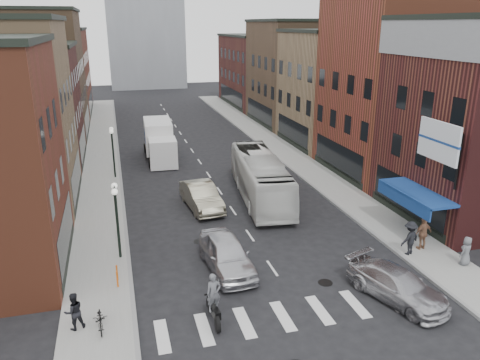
% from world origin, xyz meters
% --- Properties ---
extents(ground, '(160.00, 160.00, 0.00)m').
position_xyz_m(ground, '(0.00, 0.00, 0.00)').
color(ground, black).
rests_on(ground, ground).
extents(sidewalk_left, '(3.00, 74.00, 0.15)m').
position_xyz_m(sidewalk_left, '(-8.50, 22.00, 0.07)').
color(sidewalk_left, gray).
rests_on(sidewalk_left, ground).
extents(sidewalk_right, '(3.00, 74.00, 0.15)m').
position_xyz_m(sidewalk_right, '(8.50, 22.00, 0.07)').
color(sidewalk_right, gray).
rests_on(sidewalk_right, ground).
extents(curb_left, '(0.20, 74.00, 0.16)m').
position_xyz_m(curb_left, '(-7.00, 22.00, 0.00)').
color(curb_left, gray).
rests_on(curb_left, ground).
extents(curb_right, '(0.20, 74.00, 0.16)m').
position_xyz_m(curb_right, '(7.00, 22.00, 0.00)').
color(curb_right, gray).
rests_on(curb_right, ground).
extents(crosswalk_stripes, '(12.00, 2.20, 0.01)m').
position_xyz_m(crosswalk_stripes, '(0.00, -3.00, 0.00)').
color(crosswalk_stripes, silver).
rests_on(crosswalk_stripes, ground).
extents(bldg_left_mid_b, '(10.30, 10.20, 10.30)m').
position_xyz_m(bldg_left_mid_b, '(-14.99, 24.00, 5.15)').
color(bldg_left_mid_b, '#441818').
rests_on(bldg_left_mid_b, ground).
extents(bldg_left_far_a, '(10.30, 12.20, 13.30)m').
position_xyz_m(bldg_left_far_a, '(-14.99, 35.00, 6.65)').
color(bldg_left_far_a, brown).
rests_on(bldg_left_far_a, ground).
extents(bldg_left_far_b, '(10.30, 16.20, 11.30)m').
position_xyz_m(bldg_left_far_b, '(-14.99, 49.00, 5.65)').
color(bldg_left_far_b, brown).
rests_on(bldg_left_far_b, ground).
extents(bldg_right_mid_a, '(10.30, 10.20, 14.30)m').
position_xyz_m(bldg_right_mid_a, '(15.00, 14.00, 7.15)').
color(bldg_right_mid_a, brown).
rests_on(bldg_right_mid_a, ground).
extents(bldg_right_mid_b, '(10.30, 10.20, 11.30)m').
position_xyz_m(bldg_right_mid_b, '(14.99, 24.00, 5.65)').
color(bldg_right_mid_b, '#8C6E4D').
rests_on(bldg_right_mid_b, ground).
extents(bldg_right_far_a, '(10.30, 12.20, 12.30)m').
position_xyz_m(bldg_right_far_a, '(14.99, 35.00, 6.15)').
color(bldg_right_far_a, brown).
rests_on(bldg_right_far_a, ground).
extents(bldg_right_far_b, '(10.30, 16.20, 10.30)m').
position_xyz_m(bldg_right_far_b, '(14.99, 49.00, 5.15)').
color(bldg_right_far_b, '#441818').
rests_on(bldg_right_far_b, ground).
extents(awning_blue, '(1.80, 5.00, 0.78)m').
position_xyz_m(awning_blue, '(8.93, 2.50, 2.63)').
color(awning_blue, navy).
rests_on(awning_blue, ground).
extents(billboard_sign, '(1.52, 3.00, 3.70)m').
position_xyz_m(billboard_sign, '(8.59, 0.50, 6.13)').
color(billboard_sign, black).
rests_on(billboard_sign, ground).
extents(streetlamp_near, '(0.32, 1.22, 4.11)m').
position_xyz_m(streetlamp_near, '(-7.40, 4.00, 2.91)').
color(streetlamp_near, black).
rests_on(streetlamp_near, ground).
extents(streetlamp_far, '(0.32, 1.22, 4.11)m').
position_xyz_m(streetlamp_far, '(-7.40, 18.00, 2.91)').
color(streetlamp_far, black).
rests_on(streetlamp_far, ground).
extents(bike_rack, '(0.08, 0.68, 0.80)m').
position_xyz_m(bike_rack, '(-7.60, 1.30, 0.55)').
color(bike_rack, '#D8590C').
rests_on(bike_rack, sidewalk_left).
extents(box_truck, '(2.60, 7.88, 3.39)m').
position_xyz_m(box_truck, '(-3.32, 22.71, 1.68)').
color(box_truck, silver).
rests_on(box_truck, ground).
extents(motorcycle_rider, '(0.65, 2.19, 2.23)m').
position_xyz_m(motorcycle_rider, '(-3.80, -2.59, 1.04)').
color(motorcycle_rider, black).
rests_on(motorcycle_rider, ground).
extents(transit_bus, '(3.90, 11.42, 3.12)m').
position_xyz_m(transit_bus, '(2.45, 10.77, 1.56)').
color(transit_bus, silver).
rests_on(transit_bus, ground).
extents(sedan_left_near, '(2.31, 5.14, 1.72)m').
position_xyz_m(sedan_left_near, '(-2.25, 1.49, 0.86)').
color(sedan_left_near, silver).
rests_on(sedan_left_near, ground).
extents(sedan_left_far, '(2.32, 5.32, 1.70)m').
position_xyz_m(sedan_left_far, '(-1.92, 9.99, 0.85)').
color(sedan_left_far, '#AEA78D').
rests_on(sedan_left_far, ground).
extents(curb_car, '(3.49, 5.28, 1.42)m').
position_xyz_m(curb_car, '(4.47, -3.09, 0.71)').
color(curb_car, '#B6B5BA').
rests_on(curb_car, ground).
extents(parked_bicycle, '(0.63, 1.58, 0.81)m').
position_xyz_m(parked_bicycle, '(-8.32, -2.05, 0.56)').
color(parked_bicycle, black).
rests_on(parked_bicycle, sidewalk_left).
extents(ped_left_solo, '(0.87, 0.67, 1.59)m').
position_xyz_m(ped_left_solo, '(-9.31, -1.78, 0.94)').
color(ped_left_solo, black).
rests_on(ped_left_solo, sidewalk_left).
extents(ped_right_a, '(1.32, 0.92, 1.85)m').
position_xyz_m(ped_right_a, '(7.40, 0.30, 1.08)').
color(ped_right_a, black).
rests_on(ped_right_a, sidewalk_right).
extents(ped_right_b, '(1.15, 0.69, 1.85)m').
position_xyz_m(ped_right_b, '(8.44, 0.64, 1.07)').
color(ped_right_b, '#8C6147').
rests_on(ped_right_b, sidewalk_right).
extents(ped_right_c, '(0.86, 0.69, 1.52)m').
position_xyz_m(ped_right_c, '(9.48, -1.46, 0.91)').
color(ped_right_c, slate).
rests_on(ped_right_c, sidewalk_right).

